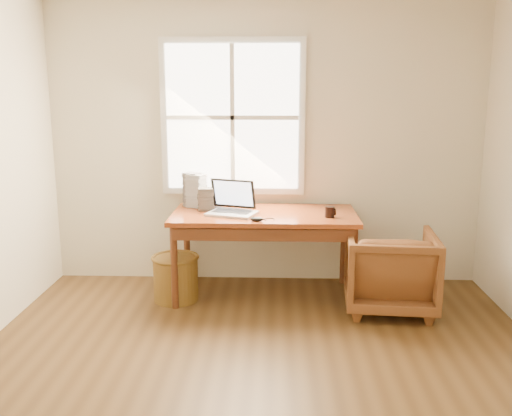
{
  "coord_description": "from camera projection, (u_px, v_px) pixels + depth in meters",
  "views": [
    {
      "loc": [
        0.1,
        -3.04,
        1.84
      ],
      "look_at": [
        -0.07,
        1.65,
        0.83
      ],
      "focal_mm": 40.0,
      "sensor_mm": 36.0,
      "label": 1
    }
  ],
  "objects": [
    {
      "name": "wicker_stool",
      "position": [
        176.0,
        279.0,
        4.95
      ],
      "size": [
        0.43,
        0.43,
        0.38
      ],
      "primitive_type": "cylinder",
      "rotation": [
        0.0,
        0.0,
        0.12
      ],
      "color": "brown",
      "rests_on": "room_shell"
    },
    {
      "name": "desk",
      "position": [
        264.0,
        215.0,
        4.96
      ],
      "size": [
        1.6,
        0.8,
        0.04
      ],
      "primitive_type": "cube",
      "color": "brown",
      "rests_on": "room_shell"
    },
    {
      "name": "cd_stack_a",
      "position": [
        196.0,
        191.0,
        5.18
      ],
      "size": [
        0.19,
        0.18,
        0.3
      ],
      "primitive_type": "cube",
      "rotation": [
        0.0,
        0.0,
        -0.43
      ],
      "color": "silver",
      "rests_on": "desk"
    },
    {
      "name": "armchair",
      "position": [
        390.0,
        271.0,
        4.71
      ],
      "size": [
        0.78,
        0.8,
        0.67
      ],
      "primitive_type": "imported",
      "rotation": [
        0.0,
        0.0,
        3.06
      ],
      "color": "brown",
      "rests_on": "room_shell"
    },
    {
      "name": "coffee_mug",
      "position": [
        330.0,
        212.0,
        4.79
      ],
      "size": [
        0.1,
        0.1,
        0.09
      ],
      "primitive_type": "cylinder",
      "rotation": [
        0.0,
        0.0,
        -0.35
      ],
      "color": "black",
      "rests_on": "desk"
    },
    {
      "name": "laptop",
      "position": [
        232.0,
        198.0,
        4.86
      ],
      "size": [
        0.49,
        0.5,
        0.29
      ],
      "primitive_type": null,
      "rotation": [
        0.0,
        0.0,
        -0.32
      ],
      "color": "#B4B7BC",
      "rests_on": "desk"
    },
    {
      "name": "cd_stack_b",
      "position": [
        206.0,
        199.0,
        5.04
      ],
      "size": [
        0.15,
        0.14,
        0.2
      ],
      "primitive_type": "cube",
      "rotation": [
        0.0,
        0.0,
        0.18
      ],
      "color": "#2B2A2F",
      "rests_on": "desk"
    },
    {
      "name": "cd_stack_c",
      "position": [
        192.0,
        189.0,
        5.21
      ],
      "size": [
        0.17,
        0.16,
        0.31
      ],
      "primitive_type": "cube",
      "rotation": [
        0.0,
        0.0,
        -0.32
      ],
      "color": "gray",
      "rests_on": "desk"
    },
    {
      "name": "cd_stack_d",
      "position": [
        219.0,
        197.0,
        5.26
      ],
      "size": [
        0.14,
        0.13,
        0.16
      ],
      "primitive_type": "cube",
      "rotation": [
        0.0,
        0.0,
        0.17
      ],
      "color": "#B7BAC3",
      "rests_on": "desk"
    },
    {
      "name": "room_shell",
      "position": [
        255.0,
        179.0,
        3.24
      ],
      "size": [
        4.04,
        4.54,
        2.64
      ],
      "color": "#50371B",
      "rests_on": "ground"
    },
    {
      "name": "mouse",
      "position": [
        257.0,
        219.0,
        4.65
      ],
      "size": [
        0.11,
        0.07,
        0.04
      ],
      "primitive_type": "ellipsoid",
      "rotation": [
        0.0,
        0.0,
        -0.09
      ],
      "color": "black",
      "rests_on": "desk"
    }
  ]
}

